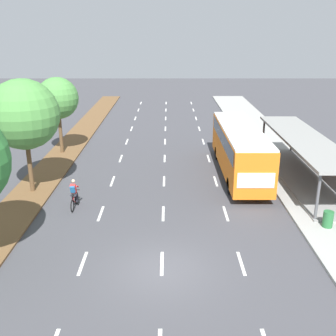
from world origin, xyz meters
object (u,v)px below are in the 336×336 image
bus (238,146)px  median_tree_third (56,98)px  median_tree_second (22,115)px  cyclist (72,195)px  bus_shelter (305,154)px  trash_bin (326,219)px

bus → median_tree_third: median_tree_third is taller
median_tree_second → median_tree_third: size_ratio=1.14×
cyclist → bus: bearing=28.8°
bus_shelter → cyclist: bus_shelter is taller
median_tree_third → bus_shelter: bearing=-19.2°
trash_bin → median_tree_second: bearing=163.6°
bus_shelter → median_tree_third: bearing=160.8°
bus → bus_shelter: bearing=-16.8°
bus_shelter → trash_bin: bearing=-98.7°
median_tree_second → bus_shelter: bearing=6.7°
bus → median_tree_second: 14.23m
trash_bin → bus: bearing=111.0°
bus → trash_bin: size_ratio=13.28×
bus_shelter → median_tree_third: (-18.02, 6.26, 2.69)m
median_tree_second → median_tree_third: bearing=91.5°
median_tree_second → trash_bin: (16.71, -4.93, -4.40)m
median_tree_third → cyclist: bearing=-72.4°
cyclist → trash_bin: bearing=-11.0°
bus_shelter → bus: (-4.28, 1.29, 0.20)m
bus → cyclist: 11.89m
median_tree_second → trash_bin: size_ratio=8.20×
median_tree_second → cyclist: bearing=-36.1°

